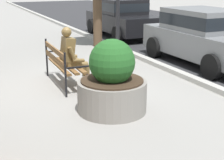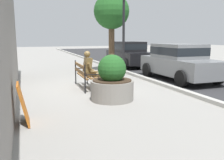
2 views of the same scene
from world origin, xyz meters
name	(u,v)px [view 2 (image 2 of 2)]	position (x,y,z in m)	size (l,w,h in m)	color
ground_plane	(85,88)	(0.00, 0.00, 0.00)	(80.00, 80.00, 0.00)	gray
curb_stone	(155,82)	(0.00, 2.90, 0.06)	(60.00, 0.20, 0.12)	#B2AFA8
building_wall_behind	(1,41)	(1.50, -2.60, 1.76)	(12.00, 0.50, 3.53)	gray
park_bench	(84,73)	(-0.06, -0.02, 0.54)	(1.81, 0.58, 0.95)	brown
bronze_statue_seated	(92,71)	(0.21, 0.19, 0.67)	(0.63, 0.76, 1.37)	brown
concrete_planter	(112,82)	(1.90, 0.35, 0.54)	(1.28, 1.28, 1.35)	gray
street_tree_near_bench	(112,13)	(-4.04, 2.49, 3.13)	(1.89, 1.89, 4.15)	brown
parked_car_black	(129,53)	(-5.71, 4.26, 0.84)	(4.10, 1.93, 1.56)	black
parked_car_grey	(179,61)	(-0.34, 4.26, 0.84)	(4.10, 1.93, 1.56)	slate
lamp_post	(124,22)	(-2.33, 2.48, 2.55)	(0.32, 0.32, 3.90)	black
leaning_signboard	(23,104)	(3.19, -2.15, 0.45)	(0.70, 0.04, 0.90)	#C6661E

